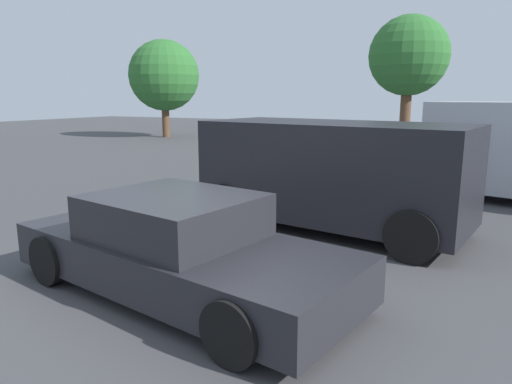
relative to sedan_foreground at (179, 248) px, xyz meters
The scene contains 6 objects.
ground_plane 0.59m from the sedan_foreground, 133.98° to the left, with size 80.00×80.00×0.00m, color #424244.
sedan_foreground is the anchor object (origin of this frame).
suv_dark 3.67m from the sedan_foreground, 77.73° to the left, with size 4.90×2.71×1.93m.
pedestrian 6.90m from the sedan_foreground, 88.34° to the left, with size 0.46×0.45×1.53m.
tree_back_left 15.20m from the sedan_foreground, 89.82° to the left, with size 3.05×3.05×5.46m.
tree_back_right 23.35m from the sedan_foreground, 128.38° to the left, with size 4.11×4.11×5.67m.
Camera 1 is at (3.44, -4.51, 2.37)m, focal length 32.61 mm.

